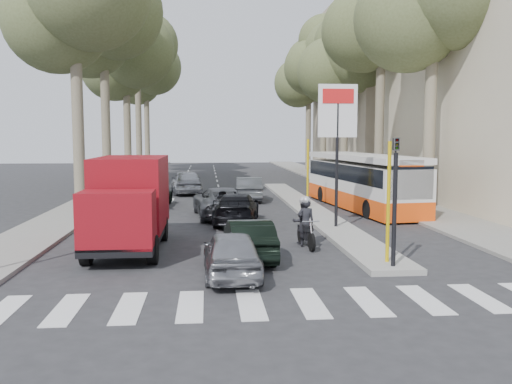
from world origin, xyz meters
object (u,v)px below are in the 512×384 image
(city_bus, at_px, (362,180))
(motorcycle, at_px, (304,223))
(silver_hatchback, at_px, (232,253))
(red_truck, at_px, (129,202))
(dark_hatchback, at_px, (249,239))

(city_bus, height_order, motorcycle, city_bus)
(silver_hatchback, relative_size, red_truck, 0.65)
(city_bus, xyz_separation_m, motorcycle, (-4.56, -9.06, -0.68))
(silver_hatchback, xyz_separation_m, red_truck, (-3.10, 3.60, 0.95))
(dark_hatchback, height_order, motorcycle, motorcycle)
(dark_hatchback, distance_m, motorcycle, 2.65)
(silver_hatchback, xyz_separation_m, city_bus, (7.14, 12.77, 0.84))
(red_truck, bearing_deg, city_bus, 42.13)
(silver_hatchback, xyz_separation_m, dark_hatchback, (0.60, 1.96, -0.01))
(dark_hatchback, xyz_separation_m, motorcycle, (1.98, 1.75, 0.17))
(silver_hatchback, height_order, red_truck, red_truck)
(dark_hatchback, height_order, city_bus, city_bus)
(city_bus, bearing_deg, dark_hatchback, -127.39)
(dark_hatchback, distance_m, red_truck, 4.16)
(city_bus, bearing_deg, red_truck, -144.37)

